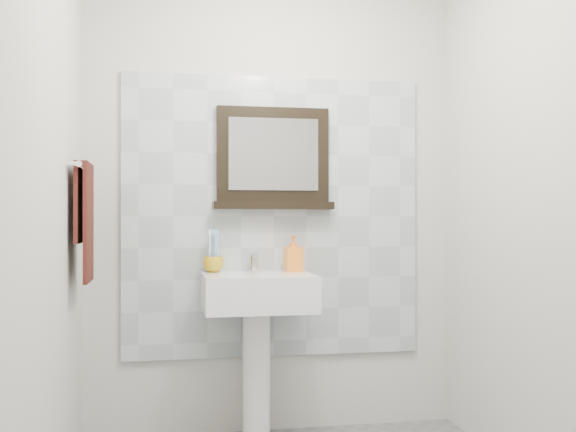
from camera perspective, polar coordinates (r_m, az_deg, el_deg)
The scene contains 12 objects.
back_wall at distance 3.63m, azimuth -1.26°, elevation 1.55°, with size 2.00×0.01×2.50m, color beige.
front_wall at distance 1.51m, azimuth 12.51°, elevation 4.02°, with size 2.00×0.01×2.50m, color beige.
left_wall at distance 2.52m, azimuth -19.97°, elevation 2.33°, with size 0.01×2.20×2.50m, color beige.
right_wall at distance 2.95m, azimuth 22.01°, elevation 1.97°, with size 0.01×2.20×2.50m, color beige.
splashback at distance 3.62m, azimuth -1.23°, elevation -0.03°, with size 1.60×0.02×1.50m, color #ABB5BA.
pedestal_sink at distance 3.42m, azimuth -2.58°, elevation -7.97°, with size 0.55×0.44×0.96m.
toothbrush_cup at distance 3.51m, azimuth -6.34°, elevation -4.09°, with size 0.11×0.11×0.08m, color #C09416.
toothbrushes at distance 3.50m, azimuth -6.30°, elevation -2.75°, with size 0.05×0.04×0.21m.
soap_dispenser at distance 3.54m, azimuth 0.44°, elevation -3.17°, with size 0.09×0.09×0.19m, color #FF571E.
framed_mirror at distance 3.60m, azimuth -1.28°, elevation 4.67°, with size 0.64×0.11×0.54m.
towel_bar at distance 3.25m, azimuth -16.95°, elevation 3.98°, with size 0.07×0.40×0.03m.
hand_towel at distance 3.24m, azimuth -16.82°, elevation 0.27°, with size 0.06×0.30×0.55m.
Camera 1 is at (-0.59, -2.48, 1.14)m, focal length 42.00 mm.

